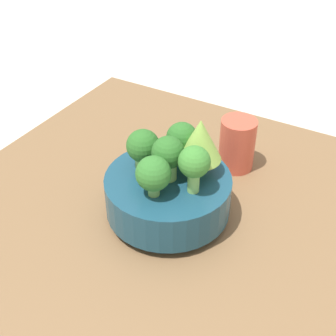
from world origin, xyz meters
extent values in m
plane|color=beige|center=(0.00, 0.00, 0.00)|extent=(6.00, 6.00, 0.00)
cube|color=brown|center=(0.00, 0.00, 0.02)|extent=(0.84, 0.82, 0.04)
cylinder|color=navy|center=(-0.03, -0.02, 0.05)|extent=(0.09, 0.09, 0.01)
cylinder|color=navy|center=(-0.03, -0.02, 0.08)|extent=(0.21, 0.21, 0.06)
cylinder|color=#609347|center=(-0.07, 0.02, 0.13)|extent=(0.02, 0.02, 0.03)
cone|color=#84AD47|center=(-0.07, 0.02, 0.18)|extent=(0.07, 0.07, 0.07)
cylinder|color=#609347|center=(0.01, -0.02, 0.13)|extent=(0.02, 0.02, 0.02)
sphere|color=#2D6B28|center=(0.01, -0.02, 0.16)|extent=(0.05, 0.05, 0.05)
cylinder|color=#7AB256|center=(-0.03, -0.02, 0.13)|extent=(0.03, 0.03, 0.03)
sphere|color=#286023|center=(-0.03, -0.02, 0.17)|extent=(0.05, 0.05, 0.05)
cylinder|color=#7AB256|center=(-0.02, 0.03, 0.14)|extent=(0.02, 0.02, 0.04)
sphere|color=#387A2D|center=(-0.02, 0.03, 0.17)|extent=(0.05, 0.05, 0.05)
cylinder|color=#7AB256|center=(-0.08, -0.02, 0.13)|extent=(0.02, 0.02, 0.03)
sphere|color=#286023|center=(-0.08, -0.02, 0.17)|extent=(0.05, 0.05, 0.05)
cylinder|color=#6BA34C|center=(-0.04, -0.07, 0.13)|extent=(0.03, 0.03, 0.02)
sphere|color=#286023|center=(-0.04, -0.07, 0.16)|extent=(0.05, 0.05, 0.05)
cylinder|color=#C64C38|center=(-0.22, 0.03, 0.09)|extent=(0.07, 0.07, 0.10)
camera|label=1|loc=(0.48, 0.28, 0.58)|focal=50.00mm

